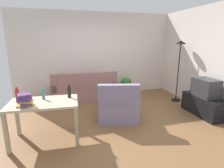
% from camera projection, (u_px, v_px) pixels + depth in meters
% --- Properties ---
extents(ground_plane, '(5.20, 4.40, 0.02)m').
position_uv_depth(ground_plane, '(114.00, 121.00, 4.19)').
color(ground_plane, brown).
extents(wall_rear, '(5.20, 0.10, 2.70)m').
position_uv_depth(wall_rear, '(95.00, 55.00, 5.92)').
color(wall_rear, silver).
rests_on(wall_rear, ground_plane).
extents(wall_right, '(0.10, 4.40, 2.70)m').
position_uv_depth(wall_right, '(212.00, 59.00, 4.54)').
color(wall_right, beige).
rests_on(wall_right, ground_plane).
extents(couch, '(1.89, 0.84, 0.92)m').
position_uv_depth(couch, '(84.00, 91.00, 5.47)').
color(couch, '#996B66').
rests_on(couch, ground_plane).
extents(tv_stand, '(0.44, 1.10, 0.48)m').
position_uv_depth(tv_stand, '(203.00, 105.00, 4.46)').
color(tv_stand, black).
rests_on(tv_stand, ground_plane).
extents(tv, '(0.41, 0.60, 0.44)m').
position_uv_depth(tv, '(206.00, 88.00, 4.35)').
color(tv, '#2D2D33').
rests_on(tv, tv_stand).
extents(torchiere_lamp, '(0.32, 0.32, 1.81)m').
position_uv_depth(torchiere_lamp, '(180.00, 54.00, 5.21)').
color(torchiere_lamp, black).
rests_on(torchiere_lamp, ground_plane).
extents(desk, '(1.24, 0.77, 0.76)m').
position_uv_depth(desk, '(44.00, 108.00, 3.23)').
color(desk, '#C6B28E').
rests_on(desk, ground_plane).
extents(potted_plant, '(0.36, 0.36, 0.57)m').
position_uv_depth(potted_plant, '(126.00, 85.00, 6.14)').
color(potted_plant, brown).
rests_on(potted_plant, ground_plane).
extents(armchair, '(1.08, 1.04, 0.92)m').
position_uv_depth(armchair, '(118.00, 106.00, 4.18)').
color(armchair, gray).
rests_on(armchair, ground_plane).
extents(bottle_red, '(0.07, 0.07, 0.27)m').
position_uv_depth(bottle_red, '(17.00, 95.00, 3.21)').
color(bottle_red, '#AD2323').
rests_on(bottle_red, desk).
extents(bottle_tall, '(0.06, 0.06, 0.23)m').
position_uv_depth(bottle_tall, '(43.00, 94.00, 3.31)').
color(bottle_tall, teal).
rests_on(bottle_tall, desk).
extents(bottle_dark, '(0.07, 0.07, 0.25)m').
position_uv_depth(bottle_dark, '(69.00, 92.00, 3.41)').
color(bottle_dark, black).
rests_on(bottle_dark, desk).
extents(book_stack, '(0.28, 0.22, 0.21)m').
position_uv_depth(book_stack, '(25.00, 100.00, 2.95)').
color(book_stack, '#B7932D').
rests_on(book_stack, desk).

